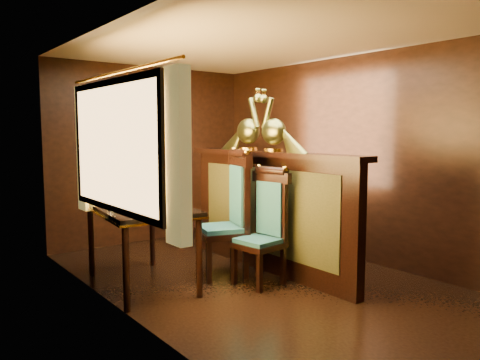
{
  "coord_description": "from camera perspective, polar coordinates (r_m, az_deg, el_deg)",
  "views": [
    {
      "loc": [
        -3.12,
        -3.63,
        1.59
      ],
      "look_at": [
        -0.09,
        0.29,
        1.07
      ],
      "focal_mm": 35.0,
      "sensor_mm": 36.0,
      "label": 1
    }
  ],
  "objects": [
    {
      "name": "dining_table",
      "position": [
        4.88,
        -12.11,
        -3.97
      ],
      "size": [
        1.01,
        1.49,
        1.03
      ],
      "rotation": [
        0.0,
        0.0,
        -0.12
      ],
      "color": "black",
      "rests_on": "ground"
    },
    {
      "name": "partition",
      "position": [
        5.29,
        3.44,
        -3.5
      ],
      "size": [
        0.26,
        2.7,
        1.36
      ],
      "color": "black",
      "rests_on": "ground"
    },
    {
      "name": "chair_right",
      "position": [
        5.13,
        -0.9,
        -3.58
      ],
      "size": [
        0.64,
        0.66,
        1.41
      ],
      "rotation": [
        0.0,
        0.0,
        -0.31
      ],
      "color": "black",
      "rests_on": "ground"
    },
    {
      "name": "peacock_left",
      "position": [
        5.16,
        4.15,
        7.32
      ],
      "size": [
        0.22,
        0.58,
        0.69
      ],
      "primitive_type": null,
      "color": "#184834",
      "rests_on": "partition"
    },
    {
      "name": "ground",
      "position": [
        5.04,
        2.87,
        -12.35
      ],
      "size": [
        5.0,
        5.0,
        0.0
      ],
      "primitive_type": "plane",
      "color": "black",
      "rests_on": "ground"
    },
    {
      "name": "chair_left",
      "position": [
        4.9,
        3.24,
        -5.12
      ],
      "size": [
        0.49,
        0.51,
        1.23
      ],
      "rotation": [
        0.0,
        0.0,
        0.12
      ],
      "color": "black",
      "rests_on": "ground"
    },
    {
      "name": "peacock_right",
      "position": [
        5.51,
        1.02,
        7.34
      ],
      "size": [
        0.22,
        0.6,
        0.71
      ],
      "primitive_type": null,
      "color": "#184834",
      "rests_on": "partition"
    },
    {
      "name": "room_shell",
      "position": [
        4.74,
        2.04,
        5.95
      ],
      "size": [
        3.04,
        5.04,
        2.52
      ],
      "color": "black",
      "rests_on": "ground"
    }
  ]
}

